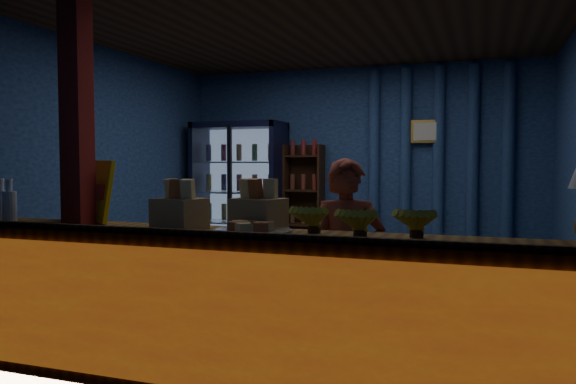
# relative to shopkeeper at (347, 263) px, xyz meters

# --- Properties ---
(ground) EXTENTS (4.60, 4.60, 0.00)m
(ground) POSITION_rel_shopkeeper_xyz_m (-0.67, 1.36, -0.70)
(ground) COLOR #515154
(ground) RESTS_ON ground
(room_walls) EXTENTS (4.60, 4.60, 4.60)m
(room_walls) POSITION_rel_shopkeeper_xyz_m (-0.67, 1.36, 0.87)
(room_walls) COLOR navy
(room_walls) RESTS_ON ground
(counter) EXTENTS (4.40, 0.57, 0.99)m
(counter) POSITION_rel_shopkeeper_xyz_m (-0.67, -0.55, -0.22)
(counter) COLOR brown
(counter) RESTS_ON ground
(support_post) EXTENTS (0.16, 0.16, 2.60)m
(support_post) POSITION_rel_shopkeeper_xyz_m (-1.72, -0.54, 0.60)
(support_post) COLOR maroon
(support_post) RESTS_ON ground
(beverage_cooler) EXTENTS (1.20, 0.62, 1.90)m
(beverage_cooler) POSITION_rel_shopkeeper_xyz_m (-2.22, 3.28, 0.23)
(beverage_cooler) COLOR black
(beverage_cooler) RESTS_ON ground
(bottle_shelf) EXTENTS (0.50, 0.28, 1.60)m
(bottle_shelf) POSITION_rel_shopkeeper_xyz_m (-1.37, 3.42, 0.09)
(bottle_shelf) COLOR #392212
(bottle_shelf) RESTS_ON ground
(curtain_folds) EXTENTS (1.74, 0.14, 2.50)m
(curtain_folds) POSITION_rel_shopkeeper_xyz_m (0.33, 3.50, 0.60)
(curtain_folds) COLOR navy
(curtain_folds) RESTS_ON room_walls
(framed_picture) EXTENTS (0.36, 0.04, 0.28)m
(framed_picture) POSITION_rel_shopkeeper_xyz_m (0.18, 3.46, 1.05)
(framed_picture) COLOR gold
(framed_picture) RESTS_ON room_walls
(shopkeeper) EXTENTS (0.57, 0.43, 1.40)m
(shopkeeper) POSITION_rel_shopkeeper_xyz_m (0.00, 0.00, 0.00)
(shopkeeper) COLOR #953B28
(shopkeeper) RESTS_ON ground
(green_chair) EXTENTS (0.61, 0.63, 0.57)m
(green_chair) POSITION_rel_shopkeeper_xyz_m (1.00, 2.61, -0.41)
(green_chair) COLOR #4F9F54
(green_chair) RESTS_ON ground
(side_table) EXTENTS (0.59, 0.49, 0.57)m
(side_table) POSITION_rel_shopkeeper_xyz_m (-0.47, 2.86, -0.46)
(side_table) COLOR #392212
(side_table) RESTS_ON ground
(yellow_sign) EXTENTS (0.54, 0.32, 0.44)m
(yellow_sign) POSITION_rel_shopkeeper_xyz_m (-1.80, -0.32, 0.47)
(yellow_sign) COLOR gold
(yellow_sign) RESTS_ON counter
(snack_box_left) EXTENTS (0.35, 0.31, 0.32)m
(snack_box_left) POSITION_rel_shopkeeper_xyz_m (-0.98, -0.49, 0.36)
(snack_box_left) COLOR #986C4A
(snack_box_left) RESTS_ON counter
(snack_box_centre) EXTENTS (0.35, 0.31, 0.32)m
(snack_box_centre) POSITION_rel_shopkeeper_xyz_m (-0.49, -0.36, 0.36)
(snack_box_centre) COLOR #986C4A
(snack_box_centre) RESTS_ON counter
(pastry_tray) EXTENTS (0.47, 0.47, 0.08)m
(pastry_tray) POSITION_rel_shopkeeper_xyz_m (-0.43, -0.59, 0.28)
(pastry_tray) COLOR silver
(pastry_tray) RESTS_ON counter
(banana_bunches) EXTENTS (0.87, 0.32, 0.19)m
(banana_bunches) POSITION_rel_shopkeeper_xyz_m (0.20, -0.50, 0.34)
(banana_bunches) COLOR gold
(banana_bunches) RESTS_ON counter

